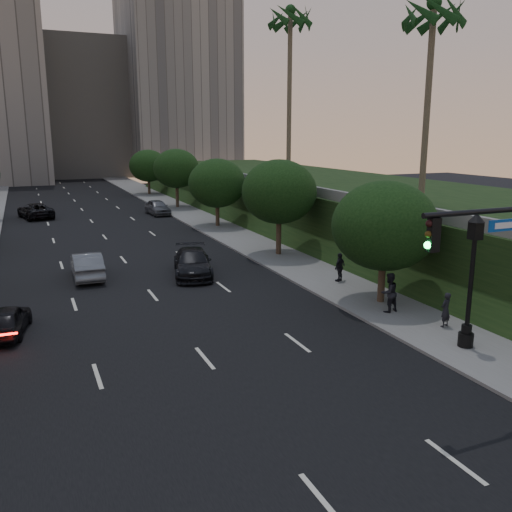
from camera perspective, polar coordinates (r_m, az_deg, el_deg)
name	(u,v)px	position (r m, az deg, el deg)	size (l,w,h in m)	color
ground	(256,421)	(17.06, -0.02, -16.95)	(160.00, 160.00, 0.00)	black
road_surface	(108,241)	(44.81, -15.30, 1.49)	(16.00, 140.00, 0.02)	black
sidewalk_right	(228,232)	(47.24, -2.91, 2.58)	(4.50, 140.00, 0.15)	slate
embankment	(356,205)	(50.48, 10.53, 5.25)	(18.00, 90.00, 4.00)	black
parapet_wall	(272,183)	(46.07, 1.73, 7.69)	(0.35, 90.00, 0.70)	slate
office_block_mid	(81,109)	(116.31, -17.93, 14.47)	(22.00, 18.00, 26.00)	#99968D
office_block_right	(177,84)	(114.00, -8.33, 17.50)	(20.00, 22.00, 36.00)	gray
tree_right_a	(384,226)	(27.33, 13.37, 3.11)	(5.20, 5.20, 6.24)	#38281C
tree_right_b	(279,192)	(37.49, 2.44, 6.76)	(5.20, 5.20, 6.74)	#38281C
tree_right_c	(217,183)	(49.53, -4.13, 7.64)	(5.20, 5.20, 6.24)	#38281C
tree_right_d	(176,169)	(62.85, -8.38, 9.09)	(5.20, 5.20, 6.74)	#38281C
tree_right_e	(148,166)	(77.44, -11.29, 9.30)	(5.20, 5.20, 6.24)	#38281C
palm_mid	(433,15)	(36.79, 18.18, 22.96)	(3.20, 3.20, 13.00)	#4C4233
palm_far	(290,21)	(49.63, 3.64, 23.46)	(3.20, 3.20, 15.50)	#4C4233
street_lamp	(471,286)	(22.72, 21.65, -2.99)	(0.64, 0.64, 5.62)	black
sedan_near_left	(7,320)	(25.63, -24.78, -6.15)	(1.55, 3.86, 1.31)	black
sedan_mid_left	(87,265)	(33.73, -17.37, -0.95)	(1.65, 4.74, 1.56)	slate
sedan_far_left	(35,211)	(59.47, -22.21, 4.45)	(2.57, 5.57, 1.55)	black
sedan_near_right	(193,263)	(33.02, -6.70, -0.72)	(2.20, 5.41, 1.57)	black
sedan_far_right	(157,207)	(58.36, -10.33, 5.06)	(1.87, 4.65, 1.58)	#56595E
pedestrian_a	(446,310)	(25.19, 19.33, -5.35)	(0.57, 0.37, 1.55)	black
pedestrian_b	(389,293)	(26.43, 13.83, -3.75)	(0.92, 0.72, 1.90)	black
pedestrian_c	(340,267)	(31.32, 8.82, -1.16)	(0.98, 0.41, 1.67)	black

